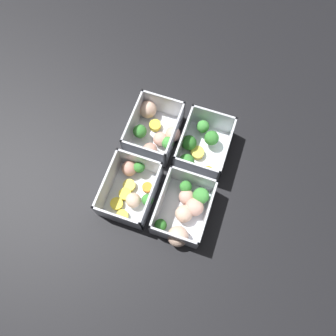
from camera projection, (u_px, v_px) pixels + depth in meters
ground_plane at (168, 172)px, 0.83m from camera, size 4.00×4.00×0.00m
container_near_left at (185, 211)px, 0.77m from camera, size 0.17×0.12×0.08m
container_near_right at (201, 146)px, 0.83m from camera, size 0.15×0.12×0.08m
container_far_left at (131, 189)px, 0.79m from camera, size 0.16×0.12×0.08m
container_far_right at (155, 130)px, 0.84m from camera, size 0.16×0.14×0.08m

